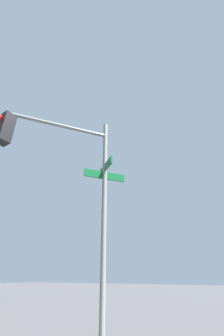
{
  "coord_description": "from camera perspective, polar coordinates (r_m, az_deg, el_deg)",
  "views": [
    {
      "loc": [
        -10.25,
        -3.24,
        1.64
      ],
      "look_at": [
        -7.33,
        -7.62,
        4.37
      ],
      "focal_mm": 22.54,
      "sensor_mm": 36.0,
      "label": 1
    }
  ],
  "objects": [
    {
      "name": "traffic_signal_near",
      "position": [
        5.21,
        -14.08,
        -0.14
      ],
      "size": [
        2.03,
        2.74,
        5.61
      ],
      "color": "slate",
      "rests_on": "ground_plane"
    }
  ]
}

